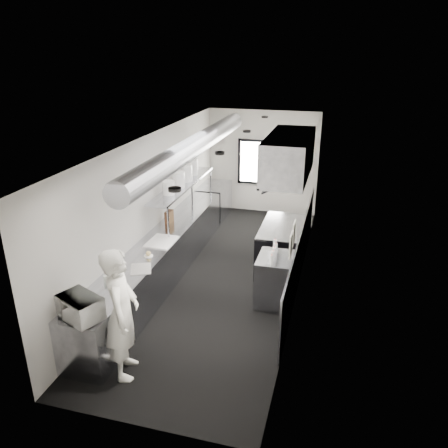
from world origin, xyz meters
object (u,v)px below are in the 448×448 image
Objects in this scene: line_cook at (122,314)px; plate_stack_c at (187,173)px; deli_tub_a at (87,297)px; squeeze_bottle_d at (276,248)px; small_plate at (149,256)px; squeeze_bottle_c at (274,252)px; prep_counter at (161,260)px; range at (281,247)px; squeeze_bottle_b at (273,256)px; plate_stack_b at (179,180)px; squeeze_bottle_a at (271,260)px; squeeze_bottle_e at (275,245)px; plate_stack_d at (193,167)px; microwave at (80,307)px; bottle_station at (276,280)px; exhaust_hood at (289,156)px; pass_shelf at (183,185)px; far_work_table at (214,201)px; plate_stack_a at (169,188)px; deli_tub_b at (108,278)px; cutting_board at (162,241)px; knife_block at (169,217)px.

line_cook is 4.45m from plate_stack_c.
squeeze_bottle_d reaches higher than deli_tub_a.
small_plate is 0.85× the size of squeeze_bottle_c.
range is (2.19, 1.20, 0.02)m from prep_counter.
squeeze_bottle_b is at bearing 39.46° from deli_tub_a.
plate_stack_b is 2.12× the size of squeeze_bottle_a.
plate_stack_d is at bearing 137.00° from squeeze_bottle_e.
plate_stack_d reaches higher than prep_counter.
squeeze_bottle_a is 0.91× the size of squeeze_bottle_d.
plate_stack_d is (-2.26, 1.05, 1.29)m from range.
squeeze_bottle_d is at bearing -87.11° from range.
microwave is 1.48× the size of plate_stack_d.
bottle_station is at bearing 14.19° from small_plate.
plate_stack_d is 3.22m from squeeze_bottle_e.
squeeze_bottle_d is (-0.00, 0.18, -0.00)m from squeeze_bottle_c.
bottle_station is (0.05, -1.40, -1.94)m from exhaust_hood.
range is (2.23, -0.30, -1.07)m from pass_shelf.
squeeze_bottle_e is at bearing -43.00° from plate_stack_d.
plate_stack_d reaches higher than microwave.
small_plate is (-2.20, -0.55, 0.46)m from bottle_station.
deli_tub_a is 0.70× the size of squeeze_bottle_e.
plate_stack_b reaches higher than far_work_table.
prep_counter is 2.00× the size of pass_shelf.
pass_shelf is 3.33× the size of bottle_station.
plate_stack_a is (-2.36, 0.93, 1.26)m from bottle_station.
deli_tub_b is 0.87× the size of squeeze_bottle_d.
cutting_board is at bearing -52.70° from prep_counter.
squeeze_bottle_a is at bearing -11.98° from prep_counter.
squeeze_bottle_e is (2.25, -1.60, -0.76)m from plate_stack_c.
squeeze_bottle_e is (2.21, -3.58, 0.55)m from far_work_table.
plate_stack_c reaches higher than squeeze_bottle_c.
squeeze_bottle_a is at bearing -86.60° from squeeze_bottle_e.
plate_stack_d is 3.46m from squeeze_bottle_c.
squeeze_bottle_e reaches higher than range.
far_work_table is at bearing 118.31° from squeeze_bottle_a.
knife_block is (-0.69, 3.47, 0.06)m from line_cook.
prep_counter is at bearing 175.03° from bottle_station.
line_cook is 10.96× the size of squeeze_bottle_d.
squeeze_bottle_e is (2.35, 1.87, 0.04)m from deli_tub_b.
knife_block is at bearing 156.27° from squeeze_bottle_c.
plate_stack_d is 3.58m from squeeze_bottle_b.
deli_tub_b is 0.97× the size of small_plate.
squeeze_bottle_b is at bearing 70.72° from microwave.
squeeze_bottle_b is (0.01, -1.56, -1.39)m from exhaust_hood.
exhaust_hood is 4.74m from microwave.
deli_tub_b is at bearing -90.80° from plate_stack_d.
plate_stack_c is 1.98× the size of squeeze_bottle_c.
pass_shelf reaches higher than range.
plate_stack_c is at bearing 88.69° from pass_shelf.
prep_counter is 2.15m from plate_stack_c.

